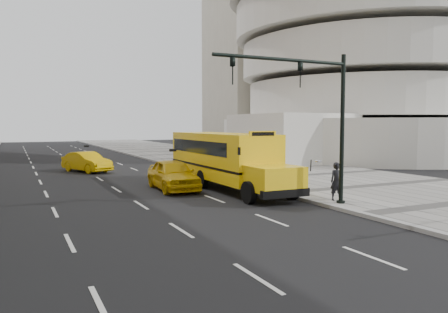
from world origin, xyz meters
name	(u,v)px	position (x,y,z in m)	size (l,w,h in m)	color
ground	(135,188)	(0.00, 0.00, 0.00)	(140.00, 140.00, 0.00)	black
sidewalk_museum	(312,176)	(12.00, 0.00, 0.07)	(12.00, 140.00, 0.15)	gray
curb_museum	(232,181)	(6.00, 0.00, 0.07)	(0.30, 140.00, 0.15)	gray
guggenheim	(336,40)	(29.37, 18.51, 13.58)	(33.20, 42.20, 35.00)	silver
school_bus	(224,156)	(4.50, -1.88, 1.76)	(2.96, 11.56, 3.19)	yellow
taxi_near	(173,174)	(1.73, -1.41, 0.82)	(1.94, 4.82, 1.64)	#D4A504
taxi_far	(87,162)	(-1.08, 9.65, 0.73)	(1.55, 4.45, 1.47)	#D4A504
pedestrian	(337,181)	(6.87, -8.46, 0.99)	(0.61, 0.40, 1.68)	black
traffic_signal	(315,110)	(5.19, -9.03, 4.09)	(6.18, 0.36, 6.40)	black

